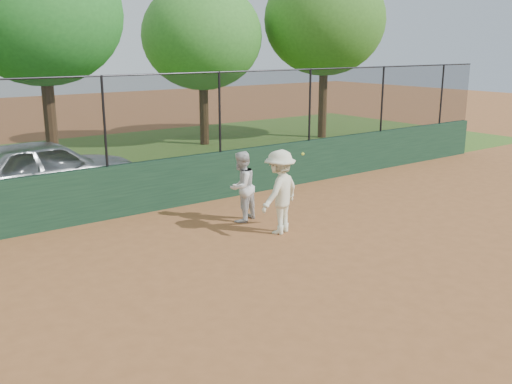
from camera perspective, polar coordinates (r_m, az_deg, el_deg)
ground at (r=8.80m, az=4.46°, el=-11.29°), size 80.00×80.00×0.00m
back_wall at (r=13.43m, az=-12.51°, el=0.26°), size 26.00×0.20×1.20m
grass_strip at (r=19.07m, az=-19.91°, el=2.06°), size 36.00×12.00×0.01m
parked_car at (r=15.24m, az=-20.36°, el=2.12°), size 4.86×2.43×1.59m
player_second at (r=12.59m, az=-1.48°, el=0.55°), size 0.94×0.85×1.57m
player_main at (r=11.77m, az=2.39°, el=0.00°), size 1.29×1.00×1.76m
fence_assembly at (r=13.12m, az=-13.02°, el=7.18°), size 26.00×0.06×2.00m
tree_2 at (r=18.14m, az=-20.72°, el=16.30°), size 4.75×4.32×6.75m
tree_3 at (r=22.51m, az=-5.39°, el=15.25°), size 4.71×4.28×6.19m
tree_4 at (r=24.37m, az=6.92°, el=16.67°), size 5.15×4.68×7.03m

